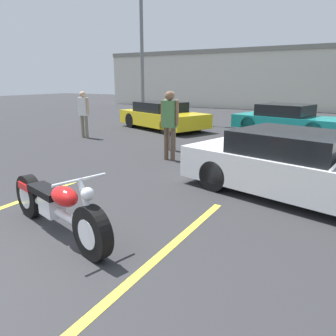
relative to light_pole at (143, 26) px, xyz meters
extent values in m
cube|color=yellow|center=(8.14, -12.47, -4.75)|extent=(0.12, 5.10, 0.01)
cube|color=beige|center=(6.49, 11.44, -2.56)|extent=(32.00, 4.00, 4.40)
cube|color=gray|center=(6.49, 11.44, -0.51)|extent=(32.00, 4.20, 0.30)
cylinder|color=slate|center=(-0.07, 0.00, -0.39)|extent=(0.18, 0.18, 8.74)
cylinder|color=black|center=(7.46, -12.31, -4.42)|extent=(0.69, 0.34, 0.67)
cylinder|color=black|center=(5.72, -11.82, -4.42)|extent=(0.69, 0.34, 0.67)
cylinder|color=silver|center=(7.46, -12.31, -4.42)|extent=(0.40, 0.26, 0.37)
cylinder|color=silver|center=(5.72, -11.82, -4.42)|extent=(0.40, 0.26, 0.37)
cylinder|color=silver|center=(6.59, -12.07, -4.40)|extent=(1.51, 0.53, 0.12)
cube|color=silver|center=(6.46, -12.03, -4.36)|extent=(0.41, 0.33, 0.28)
ellipsoid|color=red|center=(6.85, -12.14, -4.12)|extent=(0.56, 0.41, 0.26)
cube|color=black|center=(6.33, -11.99, -4.18)|extent=(0.77, 0.45, 0.10)
cube|color=red|center=(5.77, -11.84, -4.24)|extent=(0.42, 0.31, 0.10)
cylinder|color=silver|center=(7.37, -12.29, -4.10)|extent=(0.31, 0.15, 0.63)
cylinder|color=silver|center=(7.27, -12.26, -3.80)|extent=(0.22, 0.68, 0.04)
sphere|color=silver|center=(7.42, -12.30, -3.94)|extent=(0.16, 0.16, 0.16)
cylinder|color=silver|center=(6.23, -11.85, -4.46)|extent=(1.15, 0.40, 0.09)
cube|color=white|center=(9.23, -8.79, -4.27)|extent=(4.51, 2.76, 0.63)
cube|color=black|center=(9.07, -8.75, -3.75)|extent=(2.23, 2.01, 0.41)
cylinder|color=black|center=(7.78, -9.21, -4.45)|extent=(0.64, 0.36, 0.60)
cylinder|color=black|center=(8.17, -7.72, -4.45)|extent=(0.64, 0.36, 0.60)
cube|color=yellow|center=(2.64, -2.48, -4.29)|extent=(4.64, 3.33, 0.58)
cube|color=black|center=(2.49, -2.41, -3.78)|extent=(2.40, 2.28, 0.42)
cylinder|color=black|center=(3.55, -3.74, -4.43)|extent=(0.69, 0.45, 0.66)
cylinder|color=black|center=(4.17, -2.21, -4.43)|extent=(0.69, 0.45, 0.66)
cylinder|color=black|center=(1.11, -2.75, -4.43)|extent=(0.69, 0.45, 0.66)
cylinder|color=black|center=(1.73, -1.22, -4.43)|extent=(0.69, 0.45, 0.66)
cube|color=teal|center=(7.69, -1.08, -4.31)|extent=(4.52, 2.76, 0.53)
cube|color=black|center=(7.53, -1.04, -3.81)|extent=(2.22, 2.04, 0.46)
cylinder|color=black|center=(8.78, -2.17, -4.42)|extent=(0.70, 0.37, 0.66)
cylinder|color=black|center=(9.15, -0.60, -4.42)|extent=(0.70, 0.37, 0.66)
cylinder|color=black|center=(6.24, -1.56, -4.42)|extent=(0.70, 0.37, 0.66)
cylinder|color=black|center=(6.61, 0.00, -4.42)|extent=(0.70, 0.37, 0.66)
cylinder|color=gray|center=(5.08, -6.29, -4.32)|extent=(0.12, 0.12, 0.86)
cylinder|color=gray|center=(5.28, -6.29, -4.32)|extent=(0.12, 0.12, 0.86)
cube|color=white|center=(5.18, -6.29, -3.55)|extent=(0.36, 0.20, 0.68)
cylinder|color=tan|center=(4.96, -6.29, -3.52)|extent=(0.08, 0.08, 0.62)
cylinder|color=tan|center=(5.40, -6.29, -3.52)|extent=(0.08, 0.08, 0.62)
sphere|color=tan|center=(5.18, -6.29, -3.09)|extent=(0.23, 0.23, 0.23)
cylinder|color=gray|center=(1.11, -5.85, -4.34)|extent=(0.12, 0.12, 0.83)
cylinder|color=gray|center=(1.31, -5.85, -4.34)|extent=(0.12, 0.12, 0.83)
cube|color=white|center=(1.21, -5.85, -3.60)|extent=(0.36, 0.20, 0.66)
cylinder|color=tan|center=(0.99, -5.85, -3.57)|extent=(0.08, 0.08, 0.59)
cylinder|color=tan|center=(1.43, -5.85, -3.57)|extent=(0.08, 0.08, 0.59)
sphere|color=tan|center=(1.21, -5.85, -3.16)|extent=(0.22, 0.22, 0.22)
cylinder|color=brown|center=(5.66, -7.42, -4.31)|extent=(0.12, 0.12, 0.89)
cylinder|color=brown|center=(5.86, -7.42, -4.31)|extent=(0.12, 0.12, 0.89)
cube|color=#4C7F47|center=(5.76, -7.42, -3.52)|extent=(0.36, 0.20, 0.70)
cylinder|color=brown|center=(5.54, -7.42, -3.48)|extent=(0.08, 0.08, 0.63)
cylinder|color=brown|center=(5.98, -7.42, -3.48)|extent=(0.08, 0.08, 0.63)
sphere|color=brown|center=(5.76, -7.42, -3.05)|extent=(0.24, 0.24, 0.24)
camera|label=1|loc=(10.01, -14.96, -2.67)|focal=35.00mm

